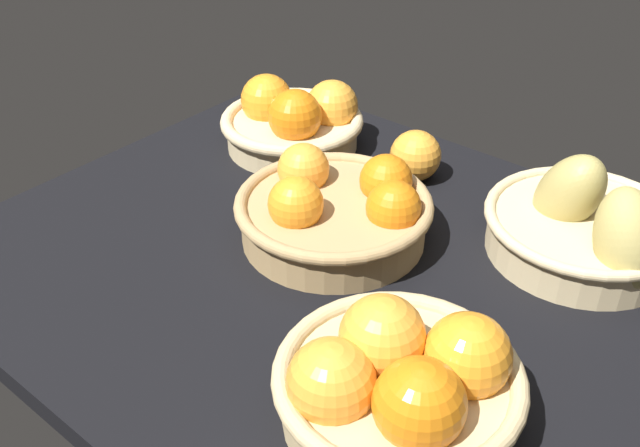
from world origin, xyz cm
name	(u,v)px	position (x,y,z in cm)	size (l,w,h in cm)	color
market_tray	(324,264)	(0.00, 0.00, 1.50)	(84.00, 72.00, 3.00)	black
basket_center	(336,209)	(-1.42, 4.12, 7.06)	(24.90, 24.90, 10.20)	tan
basket_near_right	(399,382)	(21.65, -15.65, 7.75)	(23.39, 23.39, 11.75)	tan
basket_far_left	(294,121)	(-21.75, 19.22, 7.24)	(21.90, 21.90, 10.81)	#D3BC8C
basket_far_right_pears	(586,227)	(24.35, 20.22, 7.17)	(25.30, 24.13, 14.55)	#D3BC8C
loose_orange_front_gap	(415,156)	(-1.91, 22.82, 6.67)	(7.34, 7.34, 7.34)	#F49E33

